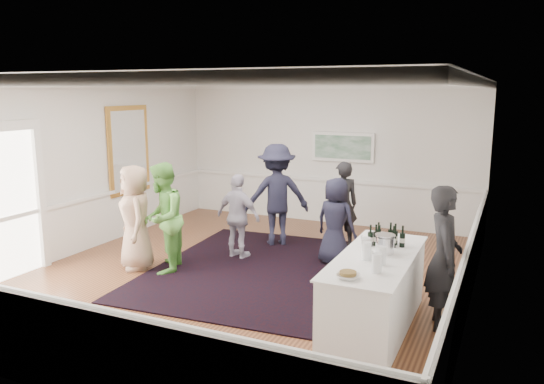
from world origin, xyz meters
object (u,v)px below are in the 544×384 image
at_px(serving_table, 375,292).
at_px(nut_bowl, 348,275).
at_px(guest_lilac, 238,216).
at_px(guest_navy, 336,221).
at_px(guest_dark_a, 277,195).
at_px(guest_green, 163,218).
at_px(guest_dark_b, 342,205).
at_px(bartender, 444,257).
at_px(guest_tan, 135,217).
at_px(ice_bucket, 385,244).

bearing_deg(serving_table, nut_bowl, -95.90).
relative_size(guest_lilac, guest_navy, 1.01).
bearing_deg(guest_navy, serving_table, 133.03).
bearing_deg(guest_dark_a, guest_lilac, 41.75).
xyz_separation_m(guest_green, nut_bowl, (3.69, -1.61, 0.07)).
distance_m(serving_table, guest_dark_b, 3.65).
height_order(guest_dark_a, guest_dark_b, guest_dark_a).
bearing_deg(bartender, guest_navy, 33.54).
distance_m(guest_dark_b, nut_bowl, 4.48).
distance_m(guest_lilac, nut_bowl, 4.02).
bearing_deg(guest_green, nut_bowl, 44.53).
distance_m(serving_table, nut_bowl, 1.08).
bearing_deg(nut_bowl, guest_dark_a, 123.87).
bearing_deg(guest_lilac, bartender, 167.67).
bearing_deg(guest_navy, guest_dark_a, -11.77).
bearing_deg(nut_bowl, guest_green, 156.45).
distance_m(guest_tan, guest_dark_a, 2.83).
bearing_deg(nut_bowl, bartender, 57.04).
bearing_deg(ice_bucket, bartender, 18.95).
height_order(guest_dark_b, nut_bowl, guest_dark_b).
bearing_deg(guest_dark_b, guest_green, 15.80).
xyz_separation_m(ice_bucket, nut_bowl, (-0.16, -1.10, -0.08)).
relative_size(guest_green, ice_bucket, 7.17).
bearing_deg(guest_dark_a, guest_navy, 120.40).
height_order(guest_green, guest_lilac, guest_green).
bearing_deg(nut_bowl, guest_navy, 110.05).
relative_size(guest_dark_b, guest_navy, 1.09).
relative_size(guest_lilac, guest_dark_a, 0.77).
bearing_deg(guest_dark_a, serving_table, 98.52).
xyz_separation_m(guest_lilac, guest_dark_b, (1.51, 1.47, 0.07)).
bearing_deg(ice_bucket, guest_dark_a, 134.85).
distance_m(bartender, nut_bowl, 1.60).
bearing_deg(guest_lilac, serving_table, 156.96).
height_order(bartender, guest_lilac, bartender).
xyz_separation_m(guest_dark_a, guest_navy, (1.44, -0.69, -0.23)).
bearing_deg(guest_lilac, nut_bowl, 144.68).
distance_m(guest_dark_a, ice_bucket, 3.93).
distance_m(guest_dark_a, guest_navy, 1.61).
bearing_deg(ice_bucket, guest_navy, 122.36).
bearing_deg(guest_dark_a, guest_dark_b, 162.83).
relative_size(bartender, ice_bucket, 7.19).
height_order(guest_navy, nut_bowl, guest_navy).
height_order(guest_tan, guest_dark_b, guest_tan).
xyz_separation_m(serving_table, guest_green, (-3.78, 0.66, 0.44)).
xyz_separation_m(guest_tan, guest_dark_b, (2.84, 2.70, -0.05)).
relative_size(serving_table, bartender, 1.28).
bearing_deg(guest_dark_b, guest_lilac, 11.05).
height_order(guest_dark_a, guest_navy, guest_dark_a).
height_order(ice_bucket, nut_bowl, ice_bucket).
relative_size(guest_navy, ice_bucket, 5.97).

